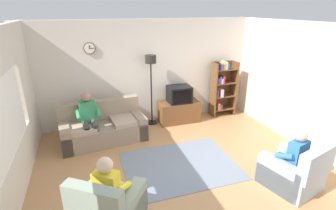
{
  "coord_description": "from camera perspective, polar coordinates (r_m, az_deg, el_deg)",
  "views": [
    {
      "loc": [
        -1.63,
        -3.89,
        2.96
      ],
      "look_at": [
        -0.05,
        0.89,
        1.06
      ],
      "focal_mm": 27.68,
      "sensor_mm": 36.0,
      "label": 1
    }
  ],
  "objects": [
    {
      "name": "floor_lamp",
      "position": [
        6.62,
        -3.79,
        7.51
      ],
      "size": [
        0.28,
        0.28,
        1.85
      ],
      "color": "black",
      "rests_on": "ground_plane"
    },
    {
      "name": "bookshelf",
      "position": [
        7.52,
        11.73,
        3.82
      ],
      "size": [
        0.68,
        0.36,
        1.58
      ],
      "color": "brown",
      "rests_on": "ground_plane"
    },
    {
      "name": "ground_plane",
      "position": [
        5.16,
        3.72,
        -14.37
      ],
      "size": [
        12.0,
        12.0,
        0.0
      ],
      "primitive_type": "plane",
      "color": "#B27F51"
    },
    {
      "name": "left_wall_assembly",
      "position": [
        4.42,
        -32.97,
        -4.33
      ],
      "size": [
        0.12,
        5.8,
        2.7
      ],
      "color": "silver",
      "rests_on": "ground_plane"
    },
    {
      "name": "back_wall_assembly",
      "position": [
        6.94,
        -4.28,
        7.27
      ],
      "size": [
        6.2,
        0.17,
        2.7
      ],
      "color": "silver",
      "rests_on": "ground_plane"
    },
    {
      "name": "person_in_left_armchair",
      "position": [
        3.89,
        -12.58,
        -17.08
      ],
      "size": [
        0.62,
        0.64,
        1.12
      ],
      "color": "yellow",
      "rests_on": "ground_plane"
    },
    {
      "name": "area_rug",
      "position": [
        5.31,
        2.67,
        -13.08
      ],
      "size": [
        2.2,
        1.7,
        0.01
      ],
      "primitive_type": "cube",
      "color": "slate",
      "rests_on": "ground_plane"
    },
    {
      "name": "couch",
      "position": [
        6.26,
        -14.07,
        -4.96
      ],
      "size": [
        1.99,
        1.08,
        0.9
      ],
      "color": "gray",
      "rests_on": "ground_plane"
    },
    {
      "name": "tv_stand",
      "position": [
        7.1,
        2.35,
        -1.43
      ],
      "size": [
        1.1,
        0.56,
        0.57
      ],
      "color": "brown",
      "rests_on": "ground_plane"
    },
    {
      "name": "person_in_right_armchair",
      "position": [
        4.98,
        25.58,
        -9.76
      ],
      "size": [
        0.58,
        0.6,
        1.12
      ],
      "color": "#3372B2",
      "rests_on": "ground_plane"
    },
    {
      "name": "armchair_near_bookshelf",
      "position": [
        5.1,
        25.89,
        -13.21
      ],
      "size": [
        1.01,
        1.06,
        0.9
      ],
      "color": "#9EADBC",
      "rests_on": "ground_plane"
    },
    {
      "name": "tv",
      "position": [
        6.9,
        2.48,
        2.39
      ],
      "size": [
        0.6,
        0.49,
        0.44
      ],
      "color": "black",
      "rests_on": "tv_stand"
    },
    {
      "name": "armchair_near_window",
      "position": [
        4.04,
        -12.86,
        -21.34
      ],
      "size": [
        1.16,
        1.18,
        0.9
      ],
      "color": "gray",
      "rests_on": "ground_plane"
    },
    {
      "name": "right_wall",
      "position": [
        6.16,
        29.62,
        2.81
      ],
      "size": [
        0.12,
        5.8,
        2.7
      ],
      "primitive_type": "cube",
      "color": "silver",
      "rests_on": "ground_plane"
    },
    {
      "name": "person_on_couch",
      "position": [
        6.0,
        -17.07,
        -2.39
      ],
      "size": [
        0.54,
        0.57,
        1.24
      ],
      "color": "#338C59",
      "rests_on": "ground_plane"
    }
  ]
}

